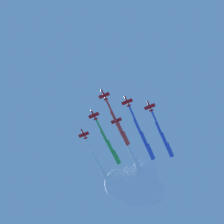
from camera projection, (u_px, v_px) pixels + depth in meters
jet_lead at (120, 128)px, 264.10m from camera, size 39.96×33.71×3.82m
jet_port_inner at (144, 139)px, 265.42m from camera, size 45.70×38.93×3.74m
jet_starboard_inner at (110, 147)px, 269.48m from camera, size 41.34×33.78×3.78m
jet_port_mid at (132, 155)px, 271.66m from camera, size 43.66×37.12×3.73m
jet_starboard_mid at (164, 139)px, 266.83m from camera, size 41.11×34.44×3.71m
jet_port_outer at (100, 166)px, 274.84m from camera, size 41.96×35.62×3.78m
cloud_puff at (135, 185)px, 288.49m from camera, size 51.93×42.19×34.48m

